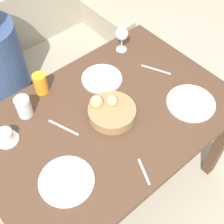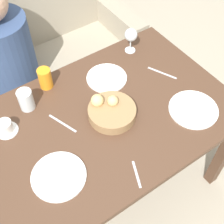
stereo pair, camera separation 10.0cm
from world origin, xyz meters
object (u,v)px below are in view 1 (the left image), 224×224
at_px(plate_near_right, 191,103).
at_px(spoon_coffee, 144,172).
at_px(plate_near_left, 67,181).
at_px(fork_silver, 63,127).
at_px(seated_person, 2,81).
at_px(juice_glass, 41,83).
at_px(plate_far_center, 102,79).
at_px(couch, 25,72).
at_px(wine_glass, 122,35).
at_px(knife_silver, 156,70).
at_px(coffee_cup, 6,136).
at_px(water_tumbler, 24,107).
at_px(bread_basket, 111,111).

height_order(plate_near_right, spoon_coffee, plate_near_right).
bearing_deg(plate_near_left, fork_silver, 57.71).
distance_m(seated_person, juice_glass, 0.61).
distance_m(plate_far_center, spoon_coffee, 0.61).
bearing_deg(spoon_coffee, plate_far_center, 68.54).
height_order(plate_near_left, fork_silver, plate_near_left).
height_order(couch, juice_glass, juice_glass).
bearing_deg(fork_silver, wine_glass, 22.25).
height_order(couch, knife_silver, couch).
bearing_deg(coffee_cup, knife_silver, -8.16).
relative_size(plate_near_left, knife_silver, 1.49).
bearing_deg(plate_near_left, water_tumbler, 82.16).
distance_m(bread_basket, juice_glass, 0.41).
distance_m(bread_basket, wine_glass, 0.51).
distance_m(water_tumbler, fork_silver, 0.22).
relative_size(seated_person, plate_near_left, 4.64).
distance_m(plate_far_center, knife_silver, 0.32).
distance_m(fork_silver, spoon_coffee, 0.45).
distance_m(plate_near_left, wine_glass, 0.91).
bearing_deg(plate_near_left, plate_far_center, 36.48).
bearing_deg(juice_glass, water_tumbler, -152.04).
relative_size(plate_near_left, water_tumbler, 2.15).
relative_size(wine_glass, fork_silver, 0.91).
height_order(bread_basket, coffee_cup, bread_basket).
height_order(coffee_cup, fork_silver, coffee_cup).
bearing_deg(spoon_coffee, plate_near_right, 14.98).
bearing_deg(spoon_coffee, water_tumbler, 110.01).
height_order(plate_far_center, knife_silver, plate_far_center).
height_order(wine_glass, coffee_cup, wine_glass).
bearing_deg(spoon_coffee, juice_glass, 96.39).
bearing_deg(coffee_cup, bread_basket, -23.71).
relative_size(wine_glass, spoon_coffee, 1.23).
height_order(juice_glass, knife_silver, juice_glass).
bearing_deg(coffee_cup, plate_near_left, -76.09).
relative_size(couch, bread_basket, 6.42).
height_order(plate_far_center, juice_glass, juice_glass).
xyz_separation_m(couch, seated_person, (-0.23, -0.15, 0.17)).
xyz_separation_m(plate_near_right, plate_far_center, (-0.24, 0.44, 0.00)).
height_order(plate_near_right, coffee_cup, coffee_cup).
bearing_deg(spoon_coffee, bread_basket, 74.25).
relative_size(coffee_cup, fork_silver, 0.64).
distance_m(couch, bread_basket, 1.13).
height_order(juice_glass, coffee_cup, juice_glass).
height_order(plate_far_center, wine_glass, wine_glass).
relative_size(plate_near_right, juice_glass, 2.16).
xyz_separation_m(plate_near_right, water_tumbler, (-0.69, 0.50, 0.05)).
bearing_deg(knife_silver, wine_glass, 97.49).
bearing_deg(plate_near_right, juice_glass, 132.96).
bearing_deg(bread_basket, seated_person, 105.21).
bearing_deg(plate_near_right, seated_person, 119.12).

